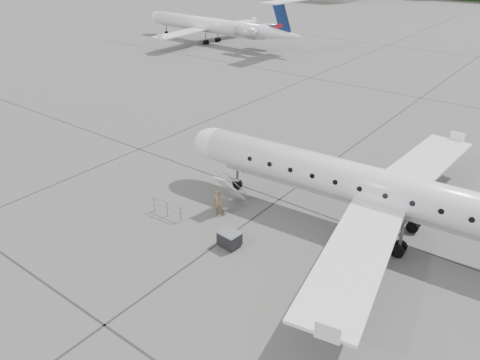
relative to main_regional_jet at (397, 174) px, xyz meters
The scene contains 7 objects.
ground 6.66m from the main_regional_jet, 96.72° to the right, with size 320.00×320.00×0.00m, color #5C5C5A.
main_regional_jet is the anchor object (origin of this frame).
airstair 10.02m from the main_regional_jet, 162.63° to the right, with size 0.85×2.24×2.47m, color white, non-canonical shape.
passenger 10.48m from the main_regional_jet, 155.56° to the right, with size 0.62×0.41×1.69m, color brown.
safety_railing 13.48m from the main_regional_jet, 151.82° to the right, with size 2.20×0.08×1.00m, color gray, non-canonical shape.
baggage_cart 9.70m from the main_regional_jet, 136.00° to the right, with size 1.13×0.91×0.98m, color black, non-canonical shape.
bg_regional_left 58.16m from the main_regional_jet, 141.18° to the left, with size 29.87×21.51×7.84m, color white, non-canonical shape.
Camera 1 is at (7.55, -17.57, 15.16)m, focal length 35.00 mm.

